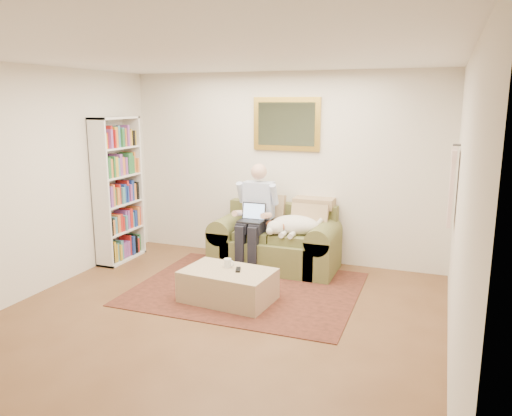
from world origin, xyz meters
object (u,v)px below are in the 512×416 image
Objects in this scene: bookshelf at (118,190)px; sofa at (275,247)px; sleeping_dog at (295,225)px; seated_man at (254,218)px; coffee_mug at (228,263)px; ottoman at (228,286)px; laptop at (252,216)px.

sofa is at bearing 11.69° from bookshelf.
bookshelf reaches higher than sleeping_dog.
seated_man is 1.95m from bookshelf.
sofa reaches higher than coffee_mug.
ottoman is 9.88× the size of coffee_mug.
seated_man is 0.70× the size of bookshelf.
bookshelf is (-1.99, 0.76, 0.59)m from coffee_mug.
coffee_mug is (-0.04, 0.10, 0.23)m from ottoman.
laptop is at bearing 96.60° from ottoman.
sofa is at bearing 41.02° from laptop.
laptop reaches higher than sofa.
coffee_mug is at bearing -85.36° from laptop.
sofa is 0.50m from seated_man.
laptop is 0.47× the size of sleeping_dog.
ottoman is (-0.42, -1.22, -0.45)m from sleeping_dog.
coffee_mug is 0.05× the size of bookshelf.
seated_man is at bearing 90.00° from laptop.
bookshelf is at bearing -173.14° from laptop.
sofa is at bearing 82.03° from coffee_mug.
bookshelf reaches higher than seated_man.
seated_man is 2.04× the size of sleeping_dog.
sleeping_dog is at bearing 13.64° from laptop.
sleeping_dog is 6.83× the size of coffee_mug.
laptop is 1.22m from ottoman.
ottoman is at bearing -83.77° from seated_man.
ottoman is 0.25m from coffee_mug.
sofa is 0.47m from sleeping_dog.
coffee_mug is (-0.47, -1.12, -0.22)m from sleeping_dog.
laptop is 1.94m from bookshelf.
coffee_mug is at bearing -85.64° from seated_man.
sleeping_dog reaches higher than coffee_mug.
seated_man is (-0.25, -0.15, 0.41)m from sofa.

